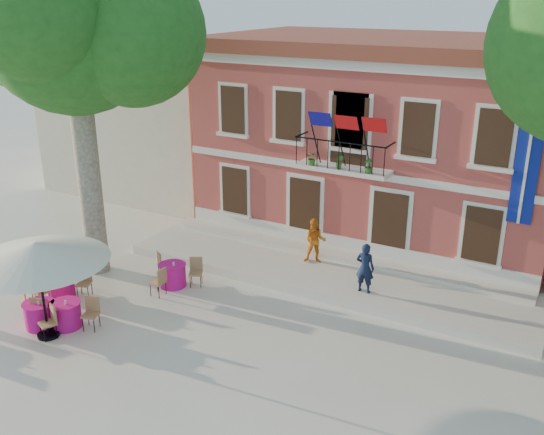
{
  "coord_description": "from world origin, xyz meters",
  "views": [
    {
      "loc": [
        9.52,
        -12.57,
        9.05
      ],
      "look_at": [
        0.44,
        3.5,
        2.15
      ],
      "focal_mm": 40.0,
      "sensor_mm": 36.0,
      "label": 1
    }
  ],
  "objects_px": {
    "plane_tree_west": "(72,25)",
    "patio_umbrella": "(36,252)",
    "cafe_table_4": "(66,314)",
    "pedestrian_navy": "(365,268)",
    "cafe_table_3": "(173,274)",
    "cafe_table_1": "(39,314)",
    "cafe_table_0": "(61,284)",
    "pedestrian_orange": "(315,241)"
  },
  "relations": [
    {
      "from": "pedestrian_orange",
      "to": "cafe_table_4",
      "type": "xyz_separation_m",
      "value": [
        -4.54,
        -6.92,
        -0.66
      ]
    },
    {
      "from": "plane_tree_west",
      "to": "cafe_table_4",
      "type": "distance_m",
      "value": 8.58
    },
    {
      "from": "pedestrian_orange",
      "to": "cafe_table_3",
      "type": "relative_size",
      "value": 0.83
    },
    {
      "from": "pedestrian_orange",
      "to": "pedestrian_navy",
      "type": "bearing_deg",
      "value": -49.62
    },
    {
      "from": "cafe_table_0",
      "to": "cafe_table_1",
      "type": "xyz_separation_m",
      "value": [
        0.93,
        -1.64,
        -0.01
      ]
    },
    {
      "from": "cafe_table_4",
      "to": "pedestrian_orange",
      "type": "bearing_deg",
      "value": 56.74
    },
    {
      "from": "plane_tree_west",
      "to": "cafe_table_4",
      "type": "height_order",
      "value": "plane_tree_west"
    },
    {
      "from": "plane_tree_west",
      "to": "cafe_table_4",
      "type": "xyz_separation_m",
      "value": [
        1.96,
        -3.24,
        -7.7
      ]
    },
    {
      "from": "cafe_table_1",
      "to": "cafe_table_0",
      "type": "bearing_deg",
      "value": 119.71
    },
    {
      "from": "patio_umbrella",
      "to": "plane_tree_west",
      "type": "bearing_deg",
      "value": 116.0
    },
    {
      "from": "patio_umbrella",
      "to": "cafe_table_0",
      "type": "distance_m",
      "value": 3.22
    },
    {
      "from": "cafe_table_0",
      "to": "cafe_table_1",
      "type": "height_order",
      "value": "same"
    },
    {
      "from": "plane_tree_west",
      "to": "cafe_table_3",
      "type": "height_order",
      "value": "plane_tree_west"
    },
    {
      "from": "plane_tree_west",
      "to": "pedestrian_navy",
      "type": "relative_size",
      "value": 6.86
    },
    {
      "from": "cafe_table_3",
      "to": "cafe_table_4",
      "type": "distance_m",
      "value": 3.71
    },
    {
      "from": "cafe_table_0",
      "to": "pedestrian_navy",
      "type": "bearing_deg",
      "value": 27.84
    },
    {
      "from": "plane_tree_west",
      "to": "cafe_table_1",
      "type": "distance_m",
      "value": 8.61
    },
    {
      "from": "cafe_table_4",
      "to": "cafe_table_0",
      "type": "bearing_deg",
      "value": 141.74
    },
    {
      "from": "cafe_table_1",
      "to": "cafe_table_4",
      "type": "distance_m",
      "value": 0.76
    },
    {
      "from": "pedestrian_navy",
      "to": "cafe_table_3",
      "type": "height_order",
      "value": "pedestrian_navy"
    },
    {
      "from": "cafe_table_1",
      "to": "patio_umbrella",
      "type": "bearing_deg",
      "value": -23.03
    },
    {
      "from": "pedestrian_orange",
      "to": "cafe_table_0",
      "type": "xyz_separation_m",
      "value": [
        -6.14,
        -5.67,
        -0.65
      ]
    },
    {
      "from": "pedestrian_orange",
      "to": "cafe_table_3",
      "type": "bearing_deg",
      "value": -157.56
    },
    {
      "from": "plane_tree_west",
      "to": "cafe_table_1",
      "type": "height_order",
      "value": "plane_tree_west"
    },
    {
      "from": "pedestrian_navy",
      "to": "cafe_table_3",
      "type": "relative_size",
      "value": 0.86
    },
    {
      "from": "plane_tree_west",
      "to": "cafe_table_1",
      "type": "relative_size",
      "value": 5.72
    },
    {
      "from": "cafe_table_1",
      "to": "cafe_table_3",
      "type": "distance_m",
      "value": 4.29
    },
    {
      "from": "pedestrian_navy",
      "to": "pedestrian_orange",
      "type": "xyz_separation_m",
      "value": [
        -2.28,
        1.22,
        -0.02
      ]
    },
    {
      "from": "patio_umbrella",
      "to": "pedestrian_orange",
      "type": "relative_size",
      "value": 2.45
    },
    {
      "from": "plane_tree_west",
      "to": "cafe_table_1",
      "type": "xyz_separation_m",
      "value": [
        1.3,
        -3.62,
        -7.7
      ]
    },
    {
      "from": "cafe_table_4",
      "to": "pedestrian_navy",
      "type": "bearing_deg",
      "value": 39.88
    },
    {
      "from": "pedestrian_navy",
      "to": "cafe_table_3",
      "type": "xyz_separation_m",
      "value": [
        -5.78,
        -2.15,
        -0.68
      ]
    },
    {
      "from": "pedestrian_orange",
      "to": "cafe_table_4",
      "type": "bearing_deg",
      "value": -144.73
    },
    {
      "from": "pedestrian_navy",
      "to": "cafe_table_1",
      "type": "relative_size",
      "value": 0.83
    },
    {
      "from": "cafe_table_1",
      "to": "cafe_table_3",
      "type": "height_order",
      "value": "same"
    },
    {
      "from": "cafe_table_0",
      "to": "pedestrian_orange",
      "type": "bearing_deg",
      "value": 42.73
    },
    {
      "from": "plane_tree_west",
      "to": "pedestrian_navy",
      "type": "height_order",
      "value": "plane_tree_west"
    },
    {
      "from": "pedestrian_navy",
      "to": "cafe_table_4",
      "type": "bearing_deg",
      "value": 38.28
    },
    {
      "from": "patio_umbrella",
      "to": "pedestrian_navy",
      "type": "distance_m",
      "value": 9.48
    },
    {
      "from": "plane_tree_west",
      "to": "cafe_table_0",
      "type": "relative_size",
      "value": 5.9
    },
    {
      "from": "cafe_table_0",
      "to": "plane_tree_west",
      "type": "bearing_deg",
      "value": 100.55
    },
    {
      "from": "plane_tree_west",
      "to": "patio_umbrella",
      "type": "bearing_deg",
      "value": -64.0
    }
  ]
}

